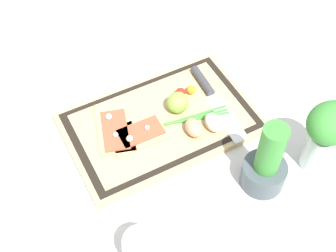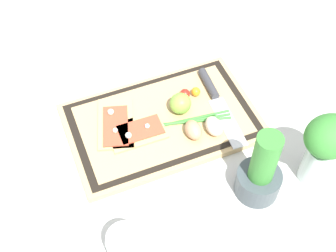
# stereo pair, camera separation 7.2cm
# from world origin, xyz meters

# --- Properties ---
(ground_plane) EXTENTS (6.00, 6.00, 0.00)m
(ground_plane) POSITION_xyz_m (0.00, 0.00, 0.00)
(ground_plane) COLOR silver
(cutting_board) EXTENTS (0.48, 0.30, 0.02)m
(cutting_board) POSITION_xyz_m (0.00, 0.00, 0.01)
(cutting_board) COLOR tan
(cutting_board) RESTS_ON ground_plane
(pizza_slice_near) EXTENTS (0.13, 0.18, 0.02)m
(pizza_slice_near) POSITION_xyz_m (0.12, -0.03, 0.03)
(pizza_slice_near) COLOR tan
(pizza_slice_near) RESTS_ON cutting_board
(pizza_slice_far) EXTENTS (0.14, 0.09, 0.02)m
(pizza_slice_far) POSITION_xyz_m (0.07, 0.02, 0.03)
(pizza_slice_far) COLOR tan
(pizza_slice_far) RESTS_ON cutting_board
(knife) EXTENTS (0.05, 0.26, 0.02)m
(knife) POSITION_xyz_m (-0.15, -0.02, 0.03)
(knife) COLOR silver
(knife) RESTS_ON cutting_board
(egg_brown) EXTENTS (0.04, 0.06, 0.04)m
(egg_brown) POSITION_xyz_m (-0.05, 0.07, 0.04)
(egg_brown) COLOR tan
(egg_brown) RESTS_ON cutting_board
(egg_pink) EXTENTS (0.04, 0.06, 0.04)m
(egg_pink) POSITION_xyz_m (-0.10, 0.08, 0.04)
(egg_pink) COLOR beige
(egg_pink) RESTS_ON cutting_board
(lime) EXTENTS (0.06, 0.06, 0.06)m
(lime) POSITION_xyz_m (-0.05, -0.01, 0.05)
(lime) COLOR #7FB742
(lime) RESTS_ON cutting_board
(cherry_tomato_red) EXTENTS (0.03, 0.03, 0.03)m
(cherry_tomato_red) POSITION_xyz_m (-0.08, -0.05, 0.03)
(cherry_tomato_red) COLOR red
(cherry_tomato_red) RESTS_ON cutting_board
(cherry_tomato_yellow) EXTENTS (0.02, 0.02, 0.02)m
(cherry_tomato_yellow) POSITION_xyz_m (-0.11, -0.04, 0.03)
(cherry_tomato_yellow) COLOR orange
(cherry_tomato_yellow) RESTS_ON cutting_board
(scallion_bunch) EXTENTS (0.31, 0.09, 0.01)m
(scallion_bunch) POSITION_xyz_m (-0.01, 0.02, 0.02)
(scallion_bunch) COLOR #388433
(scallion_bunch) RESTS_ON cutting_board
(herb_pot) EXTENTS (0.10, 0.10, 0.20)m
(herb_pot) POSITION_xyz_m (-0.13, 0.26, 0.07)
(herb_pot) COLOR #3D474C
(herb_pot) RESTS_ON ground_plane
(sauce_jar) EXTENTS (0.08, 0.08, 0.09)m
(sauce_jar) POSITION_xyz_m (0.20, 0.30, 0.04)
(sauce_jar) COLOR silver
(sauce_jar) RESTS_ON ground_plane
(herb_glass) EXTENTS (0.11, 0.10, 0.21)m
(herb_glass) POSITION_xyz_m (-0.27, 0.28, 0.12)
(herb_glass) COLOR silver
(herb_glass) RESTS_ON ground_plane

